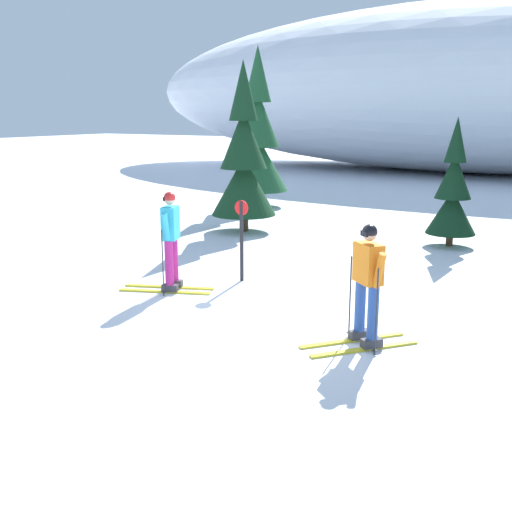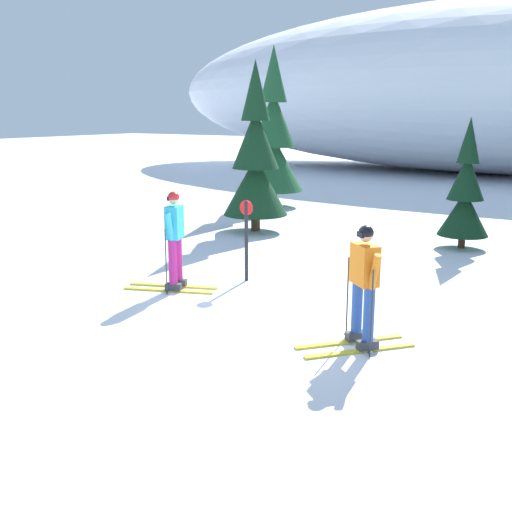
{
  "view_description": "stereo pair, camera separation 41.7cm",
  "coord_description": "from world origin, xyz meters",
  "px_view_note": "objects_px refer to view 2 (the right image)",
  "views": [
    {
      "loc": [
        4.49,
        -8.27,
        3.15
      ],
      "look_at": [
        -0.16,
        -0.18,
        0.95
      ],
      "focal_mm": 43.16,
      "sensor_mm": 36.0,
      "label": 1
    },
    {
      "loc": [
        4.85,
        -8.05,
        3.15
      ],
      "look_at": [
        -0.16,
        -0.18,
        0.95
      ],
      "focal_mm": 43.16,
      "sensor_mm": 36.0,
      "label": 2
    }
  ],
  "objects_px": {
    "pine_tree_center_left": "(465,194)",
    "trail_marker_post": "(246,236)",
    "pine_tree_left": "(256,161)",
    "skier_orange_jacket": "(363,284)",
    "pine_tree_far_left": "(273,140)",
    "skier_cyan_jacket": "(174,239)"
  },
  "relations": [
    {
      "from": "skier_orange_jacket",
      "to": "trail_marker_post",
      "type": "height_order",
      "value": "skier_orange_jacket"
    },
    {
      "from": "skier_orange_jacket",
      "to": "pine_tree_far_left",
      "type": "relative_size",
      "value": 0.32
    },
    {
      "from": "skier_cyan_jacket",
      "to": "pine_tree_left",
      "type": "xyz_separation_m",
      "value": [
        -1.79,
        5.51,
        0.93
      ]
    },
    {
      "from": "pine_tree_far_left",
      "to": "trail_marker_post",
      "type": "bearing_deg",
      "value": -62.1
    },
    {
      "from": "skier_orange_jacket",
      "to": "trail_marker_post",
      "type": "relative_size",
      "value": 1.1
    },
    {
      "from": "skier_orange_jacket",
      "to": "pine_tree_far_left",
      "type": "distance_m",
      "value": 13.01
    },
    {
      "from": "pine_tree_center_left",
      "to": "trail_marker_post",
      "type": "xyz_separation_m",
      "value": [
        -2.7,
        -5.15,
        -0.4
      ]
    },
    {
      "from": "skier_cyan_jacket",
      "to": "pine_tree_left",
      "type": "height_order",
      "value": "pine_tree_left"
    },
    {
      "from": "skier_orange_jacket",
      "to": "skier_cyan_jacket",
      "type": "bearing_deg",
      "value": 168.48
    },
    {
      "from": "pine_tree_center_left",
      "to": "pine_tree_far_left",
      "type": "bearing_deg",
      "value": 155.32
    },
    {
      "from": "skier_orange_jacket",
      "to": "pine_tree_center_left",
      "type": "xyz_separation_m",
      "value": [
        -0.48,
        7.14,
        0.38
      ]
    },
    {
      "from": "pine_tree_far_left",
      "to": "pine_tree_center_left",
      "type": "xyz_separation_m",
      "value": [
        7.18,
        -3.3,
        -0.93
      ]
    },
    {
      "from": "pine_tree_far_left",
      "to": "pine_tree_left",
      "type": "xyz_separation_m",
      "value": [
        1.92,
        -4.12,
        -0.34
      ]
    },
    {
      "from": "pine_tree_left",
      "to": "pine_tree_center_left",
      "type": "bearing_deg",
      "value": 8.94
    },
    {
      "from": "skier_cyan_jacket",
      "to": "pine_tree_center_left",
      "type": "height_order",
      "value": "pine_tree_center_left"
    },
    {
      "from": "pine_tree_far_left",
      "to": "trail_marker_post",
      "type": "distance_m",
      "value": 9.65
    },
    {
      "from": "skier_cyan_jacket",
      "to": "pine_tree_far_left",
      "type": "height_order",
      "value": "pine_tree_far_left"
    },
    {
      "from": "pine_tree_far_left",
      "to": "trail_marker_post",
      "type": "height_order",
      "value": "pine_tree_far_left"
    },
    {
      "from": "pine_tree_center_left",
      "to": "pine_tree_left",
      "type": "bearing_deg",
      "value": -171.06
    },
    {
      "from": "skier_orange_jacket",
      "to": "pine_tree_left",
      "type": "xyz_separation_m",
      "value": [
        -5.74,
        6.32,
        0.97
      ]
    },
    {
      "from": "skier_orange_jacket",
      "to": "pine_tree_far_left",
      "type": "xyz_separation_m",
      "value": [
        -7.66,
        10.44,
        1.31
      ]
    },
    {
      "from": "pine_tree_left",
      "to": "skier_orange_jacket",
      "type": "bearing_deg",
      "value": -47.75
    }
  ]
}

